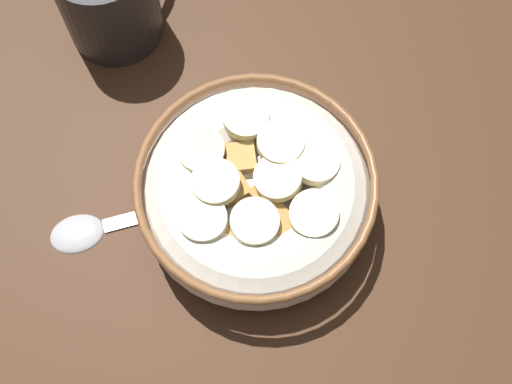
% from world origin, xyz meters
% --- Properties ---
extents(ground_plane, '(1.33, 1.33, 0.02)m').
position_xyz_m(ground_plane, '(0.00, 0.00, -0.01)').
color(ground_plane, '#472B19').
extents(cereal_bowl, '(0.16, 0.16, 0.06)m').
position_xyz_m(cereal_bowl, '(0.00, 0.00, 0.03)').
color(cereal_bowl, silver).
rests_on(cereal_bowl, ground_plane).
extents(spoon, '(0.11, 0.11, 0.01)m').
position_xyz_m(spoon, '(-0.07, 0.08, 0.00)').
color(spoon, '#B7B7BC').
rests_on(spoon, ground_plane).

